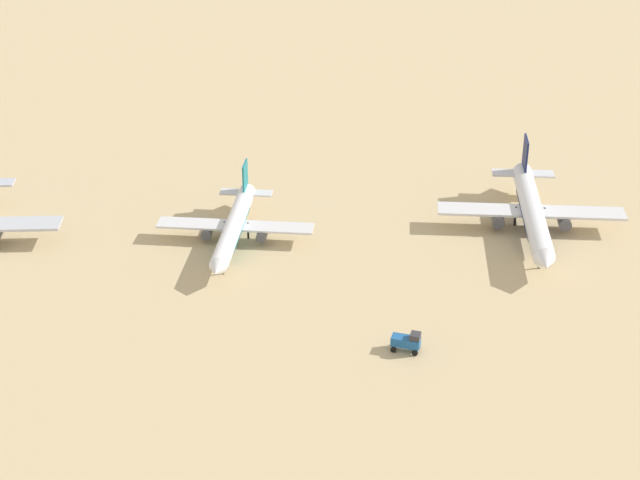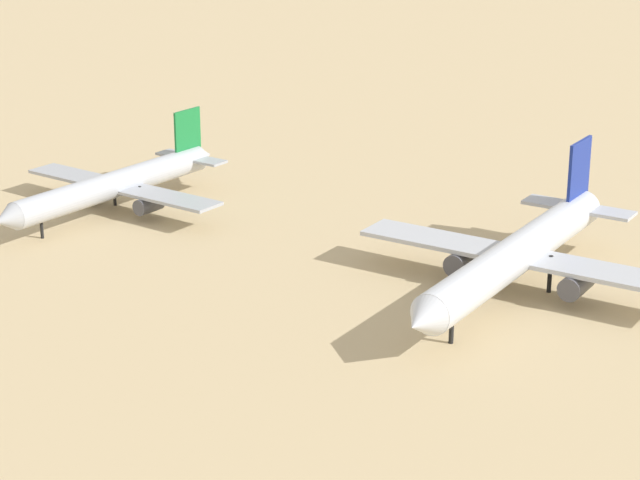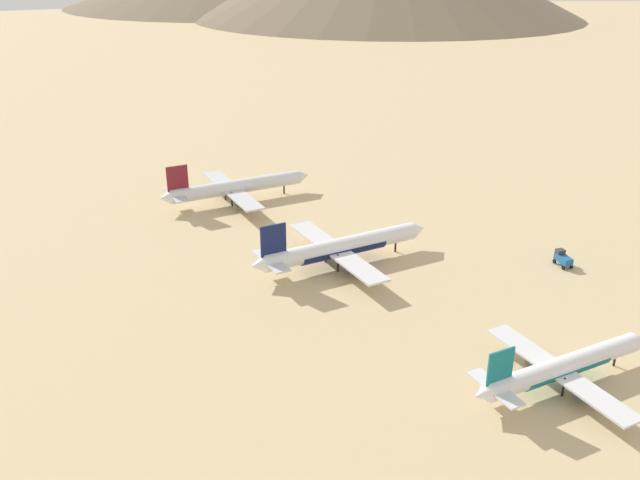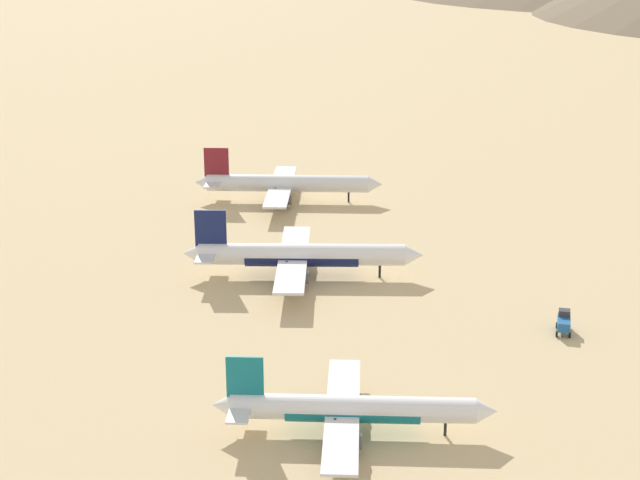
# 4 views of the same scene
# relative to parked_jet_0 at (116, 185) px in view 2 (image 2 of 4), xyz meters

# --- Properties ---
(parked_jet_0) EXTENTS (44.98, 36.68, 12.97)m
(parked_jet_0) POSITION_rel_parked_jet_0_xyz_m (0.00, 0.00, 0.00)
(parked_jet_0) COLOR #B2B7C1
(parked_jet_0) RESTS_ON ground
(parked_jet_1) EXTENTS (54.02, 44.22, 15.64)m
(parked_jet_1) POSITION_rel_parked_jet_0_xyz_m (-13.34, 63.72, 0.90)
(parked_jet_1) COLOR silver
(parked_jet_1) RESTS_ON ground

